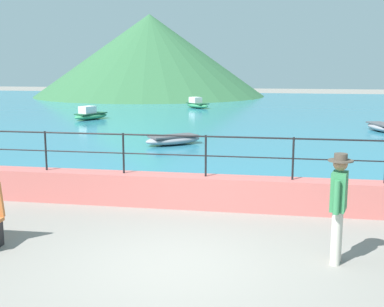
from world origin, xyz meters
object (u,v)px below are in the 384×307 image
boat_1 (382,127)px  boat_4 (90,115)px  boat_0 (197,104)px  boat_2 (173,140)px  person_walking (338,203)px

boat_1 → boat_4: bearing=170.9°
boat_0 → boat_2: 16.63m
boat_1 → person_walking: bearing=-103.0°
boat_1 → boat_2: bearing=-147.5°
person_walking → boat_4: 21.90m
boat_0 → boat_4: bearing=-118.5°
boat_1 → boat_0: bearing=133.7°
boat_0 → boat_1: 15.23m
boat_1 → boat_2: 10.30m
boat_1 → boat_2: (-8.69, -5.53, 0.00)m
person_walking → boat_0: 28.09m
person_walking → boat_1: person_walking is taller
boat_1 → boat_2: size_ratio=1.06×
boat_4 → person_walking: bearing=-58.6°
person_walking → boat_1: size_ratio=0.71×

